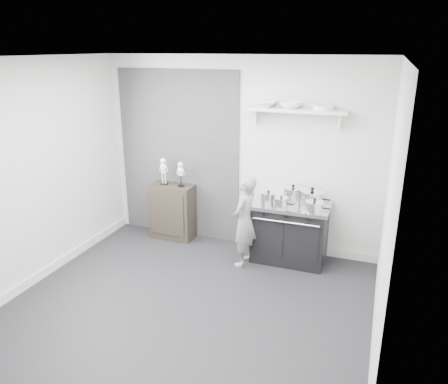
{
  "coord_description": "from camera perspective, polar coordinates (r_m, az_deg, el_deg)",
  "views": [
    {
      "loc": [
        1.89,
        -3.92,
        2.8
      ],
      "look_at": [
        0.08,
        0.95,
        1.06
      ],
      "focal_mm": 35.0,
      "sensor_mm": 36.0,
      "label": 1
    }
  ],
  "objects": [
    {
      "name": "ground",
      "position": [
        5.18,
        -4.67,
        -14.28
      ],
      "size": [
        4.0,
        4.0,
        0.0
      ],
      "primitive_type": "plane",
      "color": "black",
      "rests_on": "ground"
    },
    {
      "name": "room_shell",
      "position": [
        4.68,
        -5.41,
        4.05
      ],
      "size": [
        4.02,
        3.62,
        2.71
      ],
      "color": "beige",
      "rests_on": "ground"
    },
    {
      "name": "wall_shelf",
      "position": [
        5.76,
        9.4,
        10.38
      ],
      "size": [
        1.3,
        0.26,
        0.24
      ],
      "color": "silver",
      "rests_on": "room_shell"
    },
    {
      "name": "stove",
      "position": [
        6.0,
        8.6,
        -5.17
      ],
      "size": [
        1.02,
        0.64,
        0.82
      ],
      "color": "black",
      "rests_on": "ground"
    },
    {
      "name": "side_cabinet",
      "position": [
        6.68,
        -6.67,
        -2.51
      ],
      "size": [
        0.64,
        0.37,
        0.84
      ],
      "primitive_type": "cube",
      "color": "black",
      "rests_on": "ground"
    },
    {
      "name": "child",
      "position": [
        5.74,
        2.71,
        -3.8
      ],
      "size": [
        0.37,
        0.5,
        1.24
      ],
      "primitive_type": "imported",
      "rotation": [
        0.0,
        0.0,
        -1.74
      ],
      "color": "gray",
      "rests_on": "ground"
    },
    {
      "name": "pot_front_left",
      "position": [
        5.81,
        5.8,
        -0.75
      ],
      "size": [
        0.28,
        0.2,
        0.18
      ],
      "color": "silver",
      "rests_on": "stove"
    },
    {
      "name": "pot_back_left",
      "position": [
        5.96,
        8.99,
        -0.23
      ],
      "size": [
        0.35,
        0.26,
        0.22
      ],
      "color": "silver",
      "rests_on": "stove"
    },
    {
      "name": "pot_back_right",
      "position": [
        5.86,
        11.41,
        -0.69
      ],
      "size": [
        0.39,
        0.31,
        0.24
      ],
      "color": "silver",
      "rests_on": "stove"
    },
    {
      "name": "pot_front_right",
      "position": [
        5.6,
        11.71,
        -1.86
      ],
      "size": [
        0.32,
        0.23,
        0.18
      ],
      "color": "silver",
      "rests_on": "stove"
    },
    {
      "name": "pot_front_center",
      "position": [
        5.68,
        7.48,
        -1.38
      ],
      "size": [
        0.26,
        0.18,
        0.16
      ],
      "color": "silver",
      "rests_on": "stove"
    },
    {
      "name": "skeleton_full",
      "position": [
        6.53,
        -7.9,
        2.96
      ],
      "size": [
        0.13,
        0.08,
        0.46
      ],
      "primitive_type": null,
      "color": "silver",
      "rests_on": "side_cabinet"
    },
    {
      "name": "skeleton_torso",
      "position": [
        6.41,
        -5.68,
        2.57
      ],
      "size": [
        0.12,
        0.08,
        0.43
      ],
      "primitive_type": null,
      "color": "silver",
      "rests_on": "side_cabinet"
    },
    {
      "name": "bowl_large",
      "position": [
        5.84,
        5.21,
        11.36
      ],
      "size": [
        0.33,
        0.33,
        0.08
      ],
      "primitive_type": "imported",
      "color": "white",
      "rests_on": "wall_shelf"
    },
    {
      "name": "bowl_small",
      "position": [
        5.76,
        8.68,
        11.16
      ],
      "size": [
        0.27,
        0.27,
        0.09
      ],
      "primitive_type": "imported",
      "color": "white",
      "rests_on": "wall_shelf"
    },
    {
      "name": "plate_stack",
      "position": [
        5.69,
        12.83,
        10.7
      ],
      "size": [
        0.26,
        0.26,
        0.06
      ],
      "primitive_type": "cylinder",
      "color": "silver",
      "rests_on": "wall_shelf"
    }
  ]
}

